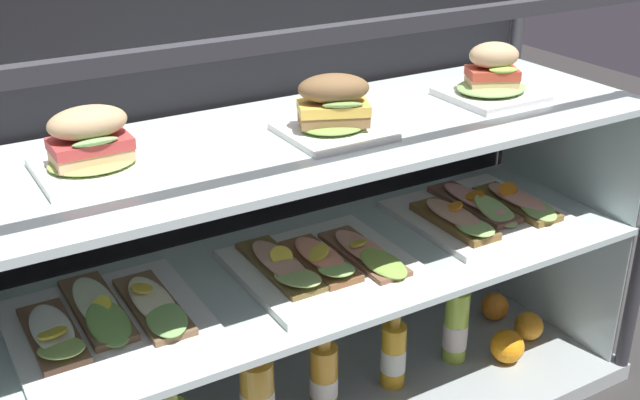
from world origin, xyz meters
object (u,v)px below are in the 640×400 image
(plated_roll_sandwich_far_right, at_px, (334,112))
(open_sandwich_tray_right_of_center, at_px, (324,264))
(open_sandwich_tray_near_right_corner, at_px, (106,319))
(plated_roll_sandwich_center, at_px, (91,148))
(open_sandwich_tray_center, at_px, (482,211))
(juice_bottle_front_middle, at_px, (325,377))
(orange_fruit_beside_bottles, at_px, (529,326))
(orange_fruit_rolled_forward, at_px, (507,346))
(juice_bottle_back_center, at_px, (456,325))
(juice_bottle_front_fourth, at_px, (257,399))
(orange_fruit_near_left_post, at_px, (495,307))
(plated_roll_sandwich_far_left, at_px, (492,80))
(juice_bottle_tucked_behind, at_px, (393,355))

(plated_roll_sandwich_far_right, height_order, open_sandwich_tray_right_of_center, plated_roll_sandwich_far_right)
(open_sandwich_tray_near_right_corner, bearing_deg, open_sandwich_tray_right_of_center, -3.31)
(plated_roll_sandwich_center, relative_size, open_sandwich_tray_center, 0.54)
(juice_bottle_front_middle, relative_size, orange_fruit_beside_bottles, 2.88)
(open_sandwich_tray_right_of_center, xyz_separation_m, orange_fruit_rolled_forward, (0.49, -0.05, -0.35))
(open_sandwich_tray_near_right_corner, distance_m, open_sandwich_tray_center, 0.88)
(plated_roll_sandwich_far_right, height_order, juice_bottle_back_center, plated_roll_sandwich_far_right)
(plated_roll_sandwich_center, height_order, juice_bottle_front_middle, plated_roll_sandwich_center)
(juice_bottle_front_fourth, distance_m, juice_bottle_back_center, 0.54)
(plated_roll_sandwich_far_right, relative_size, juice_bottle_front_fourth, 0.71)
(plated_roll_sandwich_center, height_order, orange_fruit_beside_bottles, plated_roll_sandwich_center)
(orange_fruit_beside_bottles, height_order, orange_fruit_near_left_post, same)
(juice_bottle_back_center, bearing_deg, plated_roll_sandwich_far_left, -8.63)
(open_sandwich_tray_near_right_corner, distance_m, orange_fruit_near_left_post, 1.09)
(juice_bottle_tucked_behind, bearing_deg, juice_bottle_front_middle, 177.42)
(plated_roll_sandwich_far_right, bearing_deg, open_sandwich_tray_near_right_corner, 176.11)
(plated_roll_sandwich_center, height_order, open_sandwich_tray_right_of_center, plated_roll_sandwich_center)
(plated_roll_sandwich_center, bearing_deg, orange_fruit_beside_bottles, -2.65)
(orange_fruit_near_left_post, bearing_deg, plated_roll_sandwich_center, -176.26)
(plated_roll_sandwich_far_right, height_order, open_sandwich_tray_near_right_corner, plated_roll_sandwich_far_right)
(open_sandwich_tray_center, bearing_deg, juice_bottle_back_center, -179.15)
(juice_bottle_front_fourth, relative_size, orange_fruit_rolled_forward, 3.11)
(plated_roll_sandwich_far_right, distance_m, plated_roll_sandwich_far_left, 0.41)
(juice_bottle_front_fourth, bearing_deg, orange_fruit_near_left_post, 7.40)
(plated_roll_sandwich_center, xyz_separation_m, juice_bottle_tucked_behind, (0.62, -0.02, -0.62))
(plated_roll_sandwich_far_left, bearing_deg, juice_bottle_front_fourth, -179.11)
(open_sandwich_tray_center, relative_size, juice_bottle_back_center, 1.39)
(juice_bottle_front_fourth, height_order, orange_fruit_rolled_forward, juice_bottle_front_fourth)
(plated_roll_sandwich_far_left, distance_m, juice_bottle_tucked_behind, 0.66)
(open_sandwich_tray_center, bearing_deg, open_sandwich_tray_right_of_center, -176.84)
(plated_roll_sandwich_far_right, relative_size, open_sandwich_tray_near_right_corner, 0.54)
(plated_roll_sandwich_far_right, xyz_separation_m, orange_fruit_near_left_post, (0.58, 0.11, -0.67))
(plated_roll_sandwich_far_left, bearing_deg, open_sandwich_tray_near_right_corner, 179.50)
(plated_roll_sandwich_far_left, height_order, open_sandwich_tray_near_right_corner, plated_roll_sandwich_far_left)
(juice_bottle_back_center, bearing_deg, open_sandwich_tray_near_right_corner, 179.86)
(plated_roll_sandwich_far_right, bearing_deg, orange_fruit_rolled_forward, -5.43)
(open_sandwich_tray_right_of_center, bearing_deg, plated_roll_sandwich_center, 174.63)
(juice_bottle_back_center, xyz_separation_m, orange_fruit_beside_bottles, (0.22, -0.03, -0.06))
(juice_bottle_front_fourth, relative_size, orange_fruit_beside_bottles, 3.50)
(orange_fruit_near_left_post, bearing_deg, juice_bottle_tucked_behind, -167.62)
(open_sandwich_tray_center, bearing_deg, orange_fruit_beside_bottles, -10.83)
(juice_bottle_tucked_behind, bearing_deg, open_sandwich_tray_near_right_corner, 179.48)
(open_sandwich_tray_center, distance_m, orange_fruit_near_left_post, 0.39)
(juice_bottle_tucked_behind, height_order, juice_bottle_back_center, juice_bottle_back_center)
(open_sandwich_tray_center, distance_m, orange_fruit_beside_bottles, 0.39)
(plated_roll_sandwich_center, distance_m, plated_roll_sandwich_far_left, 0.85)
(open_sandwich_tray_near_right_corner, distance_m, juice_bottle_tucked_behind, 0.71)
(juice_bottle_front_fourth, bearing_deg, open_sandwich_tray_right_of_center, -3.24)
(open_sandwich_tray_near_right_corner, bearing_deg, juice_bottle_front_fourth, -3.36)
(open_sandwich_tray_near_right_corner, bearing_deg, open_sandwich_tray_center, -0.08)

